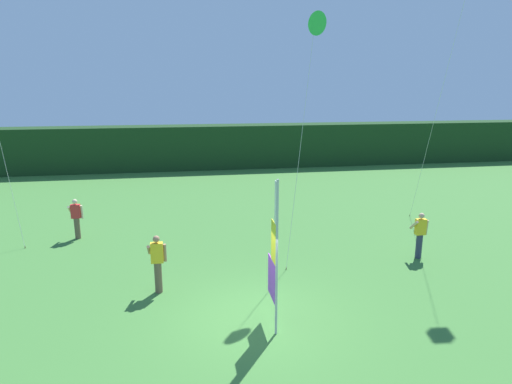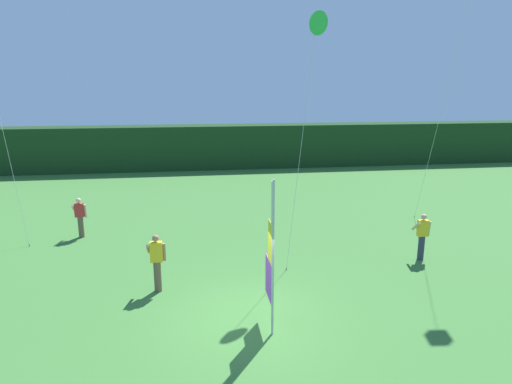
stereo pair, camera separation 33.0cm
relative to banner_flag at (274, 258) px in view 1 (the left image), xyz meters
The scene contains 7 objects.
ground_plane 1.99m from the banner_flag, 127.81° to the left, with size 120.00×120.00×0.00m, color #3D7533.
distant_treeline 23.00m from the banner_flag, 90.98° to the left, with size 80.00×2.40×3.18m, color #193819.
banner_flag is the anchor object (origin of this frame).
person_near_banner 4.02m from the banner_flag, 139.61° to the left, with size 0.55×0.48×1.78m.
person_mid_field 7.22m from the banner_flag, 31.41° to the left, with size 0.55×0.48×1.67m.
person_far_left 10.27m from the banner_flag, 128.89° to the left, with size 0.55×0.48×1.64m.
kite_green_delta_1 8.00m from the banner_flag, 64.03° to the left, with size 1.55×1.55×8.41m.
Camera 1 is at (-1.75, -10.40, 6.02)m, focal length 30.83 mm.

